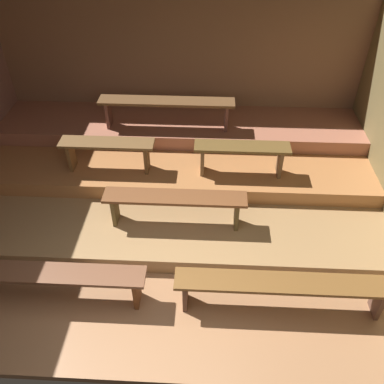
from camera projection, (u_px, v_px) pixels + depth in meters
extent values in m
cube|color=#9E6D48|center=(173.00, 215.00, 6.01)|extent=(6.76, 5.01, 0.08)
cube|color=#875F44|center=(182.00, 65.00, 6.73)|extent=(6.76, 0.06, 2.79)
cube|color=#99744A|center=(176.00, 187.00, 6.29)|extent=(5.96, 3.23, 0.23)
cube|color=#AA6D3D|center=(178.00, 154.00, 6.58)|extent=(5.96, 2.10, 0.23)
cube|color=#A4634A|center=(180.00, 126.00, 6.81)|extent=(5.96, 1.12, 0.23)
cube|color=brown|center=(39.00, 273.00, 4.56)|extent=(2.42, 0.30, 0.04)
cube|color=brown|center=(137.00, 290.00, 4.67)|extent=(0.05, 0.24, 0.44)
cube|color=brown|center=(284.00, 283.00, 4.45)|extent=(2.42, 0.30, 0.04)
cube|color=brown|center=(185.00, 292.00, 4.65)|extent=(0.05, 0.24, 0.44)
cube|color=brown|center=(378.00, 300.00, 4.56)|extent=(0.05, 0.24, 0.44)
cube|color=brown|center=(175.00, 197.00, 5.22)|extent=(1.86, 0.30, 0.04)
cube|color=brown|center=(115.00, 209.00, 5.40)|extent=(0.05, 0.24, 0.44)
cube|color=brown|center=(237.00, 213.00, 5.34)|extent=(0.05, 0.24, 0.44)
cube|color=brown|center=(107.00, 143.00, 5.79)|extent=(1.36, 0.30, 0.04)
cube|color=brown|center=(71.00, 156.00, 5.96)|extent=(0.05, 0.24, 0.44)
cube|color=brown|center=(147.00, 158.00, 5.92)|extent=(0.05, 0.24, 0.44)
cube|color=brown|center=(242.00, 147.00, 5.71)|extent=(1.36, 0.30, 0.04)
cube|color=brown|center=(202.00, 159.00, 5.89)|extent=(0.05, 0.24, 0.44)
cube|color=brown|center=(280.00, 162.00, 5.84)|extent=(0.05, 0.24, 0.44)
cube|color=brown|center=(166.00, 101.00, 6.28)|extent=(2.13, 0.30, 0.04)
cube|color=brown|center=(109.00, 113.00, 6.47)|extent=(0.05, 0.24, 0.44)
cube|color=brown|center=(226.00, 116.00, 6.40)|extent=(0.05, 0.24, 0.44)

